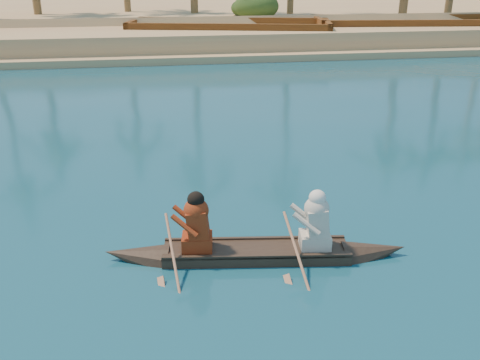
{
  "coord_description": "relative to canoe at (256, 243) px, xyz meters",
  "views": [
    {
      "loc": [
        3.61,
        -5.25,
        4.84
      ],
      "look_at": [
        5.17,
        4.33,
        0.87
      ],
      "focal_mm": 40.0,
      "sensor_mm": 36.0,
      "label": 1
    }
  ],
  "objects": [
    {
      "name": "sandy_embankment",
      "position": [
        -5.21,
        44.07,
        0.25
      ],
      "size": [
        150.0,
        51.0,
        1.5
      ],
      "color": "tan",
      "rests_on": "ground"
    },
    {
      "name": "shrub_cluster",
      "position": [
        -5.21,
        28.68,
        0.92
      ],
      "size": [
        100.0,
        6.0,
        2.4
      ],
      "primitive_type": null,
      "color": "#223E16",
      "rests_on": "ground"
    },
    {
      "name": "canoe",
      "position": [
        0.0,
        0.0,
        0.0
      ],
      "size": [
        5.35,
        1.37,
        1.46
      ],
      "rotation": [
        0.0,
        0.0,
        -0.13
      ],
      "color": "#34271C",
      "rests_on": "ground"
    },
    {
      "name": "barge_mid",
      "position": [
        3.02,
        24.09,
        0.4
      ],
      "size": [
        12.27,
        6.43,
        1.95
      ],
      "rotation": [
        0.0,
        0.0,
        -0.23
      ],
      "color": "#5D3814",
      "rests_on": "ground"
    },
    {
      "name": "barge_right",
      "position": [
        14.33,
        24.18,
        0.41
      ],
      "size": [
        12.18,
        5.25,
        1.97
      ],
      "rotation": [
        0.0,
        0.0,
        -0.11
      ],
      "color": "#5D3814",
      "rests_on": "ground"
    }
  ]
}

